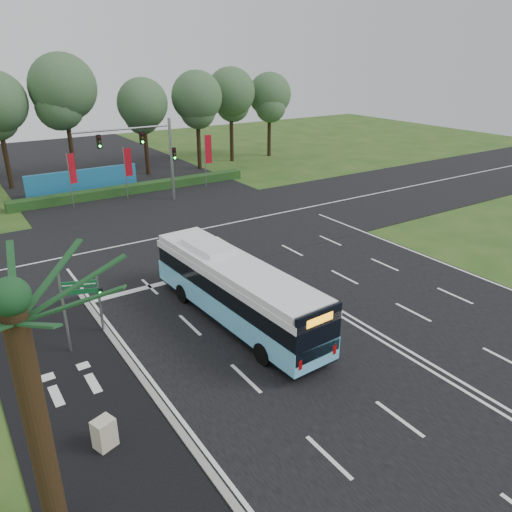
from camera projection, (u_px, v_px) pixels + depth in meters
The scene contains 17 objects.
ground at pixel (299, 292), 27.14m from camera, with size 120.00×120.00×0.00m, color #254818.
road_main at pixel (299, 292), 27.13m from camera, with size 20.00×120.00×0.04m, color black.
road_cross at pixel (198, 230), 36.40m from camera, with size 120.00×14.00×0.05m, color black.
bike_path at pixel (82, 404), 18.46m from camera, with size 5.00×18.00×0.06m, color black.
kerb_strip at pixel (144, 382), 19.67m from camera, with size 0.25×18.00×0.12m, color gray.
city_bus at pixel (236, 290), 23.58m from camera, with size 2.99×11.61×3.30m.
pedestrian_signal at pixel (100, 300), 22.63m from camera, with size 0.28×0.40×3.08m.
street_sign at pixel (71, 301), 20.87m from camera, with size 1.42×0.61×3.87m.
utility_cabinet at pixel (104, 434), 16.30m from camera, with size 0.67×0.55×1.11m, color beige.
banner_flag_left at pixel (72, 172), 40.63m from camera, with size 0.65×0.25×4.60m.
banner_flag_mid at pixel (127, 165), 43.24m from camera, with size 0.66×0.14×4.51m.
banner_flag_right at pixel (207, 153), 47.09m from camera, with size 0.74×0.12×4.99m.
palm_tree at pixel (16, 327), 11.14m from camera, with size 3.20×3.20×7.65m.
traffic_light_gantry at pixel (151, 148), 41.30m from camera, with size 8.41×0.28×7.00m.
hedge at pixel (136, 189), 45.91m from camera, with size 22.00×1.20×0.80m, color #173814.
blue_hoarding at pixel (83, 181), 45.54m from camera, with size 10.00×0.30×2.20m, color #1C699A.
eucalyptus_row at pixel (77, 96), 47.26m from camera, with size 46.85×9.51×12.44m.
Camera 1 is at (-15.34, -19.04, 12.16)m, focal length 35.00 mm.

